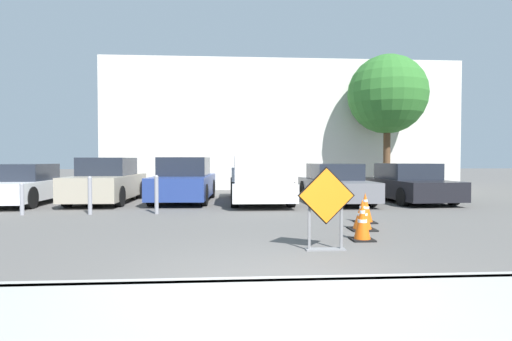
% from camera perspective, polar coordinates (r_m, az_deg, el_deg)
% --- Properties ---
extents(ground_plane, '(96.00, 96.00, 0.00)m').
position_cam_1_polar(ground_plane, '(14.60, -1.90, -4.32)').
color(ground_plane, '#565451').
extents(curb_lip, '(29.65, 0.20, 0.14)m').
position_cam_1_polar(curb_lip, '(4.77, 2.27, -16.00)').
color(curb_lip, '#999993').
rests_on(curb_lip, ground_plane).
extents(road_closed_sign, '(0.96, 0.20, 1.39)m').
position_cam_1_polar(road_closed_sign, '(6.71, 9.98, -4.77)').
color(road_closed_sign, black).
rests_on(road_closed_sign, ground_plane).
extents(traffic_cone_nearest, '(0.41, 0.41, 0.72)m').
position_cam_1_polar(traffic_cone_nearest, '(7.74, 14.94, -7.05)').
color(traffic_cone_nearest, black).
rests_on(traffic_cone_nearest, ground_plane).
extents(traffic_cone_second, '(0.53, 0.53, 0.66)m').
position_cam_1_polar(traffic_cone_second, '(8.87, 14.94, -6.16)').
color(traffic_cone_second, black).
rests_on(traffic_cone_second, ground_plane).
extents(traffic_cone_third, '(0.47, 0.47, 0.72)m').
position_cam_1_polar(traffic_cone_third, '(9.87, 15.32, -5.21)').
color(traffic_cone_third, black).
rests_on(traffic_cone_third, ground_plane).
extents(parked_car_nearest, '(1.98, 4.12, 1.35)m').
position_cam_1_polar(parked_car_nearest, '(15.49, -30.43, -1.86)').
color(parked_car_nearest, white).
rests_on(parked_car_nearest, ground_plane).
extents(parked_car_second, '(1.87, 4.35, 1.57)m').
position_cam_1_polar(parked_car_second, '(14.91, -20.48, -1.53)').
color(parked_car_second, '#A39984').
rests_on(parked_car_second, ground_plane).
extents(parked_car_third, '(2.07, 4.38, 1.58)m').
position_cam_1_polar(parked_car_third, '(14.48, -10.20, -1.51)').
color(parked_car_third, navy).
rests_on(parked_car_third, ground_plane).
extents(pickup_truck, '(2.02, 5.40, 1.62)m').
position_cam_1_polar(pickup_truck, '(13.82, 0.55, -1.60)').
color(pickup_truck, silver).
rests_on(pickup_truck, ground_plane).
extents(parked_car_fourth, '(1.86, 4.67, 1.35)m').
position_cam_1_polar(parked_car_fourth, '(14.40, 11.14, -1.91)').
color(parked_car_fourth, slate).
rests_on(parked_car_fourth, ground_plane).
extents(parked_car_fifth, '(2.13, 4.26, 1.36)m').
position_cam_1_polar(parked_car_fifth, '(15.26, 20.90, -1.81)').
color(parked_car_fifth, black).
rests_on(parked_car_fifth, ground_plane).
extents(bollard_nearest, '(0.12, 0.12, 1.08)m').
position_cam_1_polar(bollard_nearest, '(11.35, -14.03, -3.20)').
color(bollard_nearest, gray).
rests_on(bollard_nearest, ground_plane).
extents(bollard_second, '(0.12, 0.12, 1.05)m').
position_cam_1_polar(bollard_second, '(11.80, -22.64, -3.16)').
color(bollard_second, gray).
rests_on(bollard_second, ground_plane).
extents(bollard_third, '(0.12, 0.12, 0.88)m').
position_cam_1_polar(bollard_third, '(12.50, -30.45, -3.39)').
color(bollard_third, gray).
rests_on(bollard_third, ground_plane).
extents(building_facade_backdrop, '(18.07, 5.00, 6.51)m').
position_cam_1_polar(building_facade_backdrop, '(22.36, 3.28, 6.10)').
color(building_facade_backdrop, beige).
rests_on(building_facade_backdrop, ground_plane).
extents(street_tree_behind_lot, '(3.65, 3.65, 6.36)m').
position_cam_1_polar(street_tree_behind_lot, '(19.84, 18.25, 10.25)').
color(street_tree_behind_lot, '#513823').
rests_on(street_tree_behind_lot, ground_plane).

